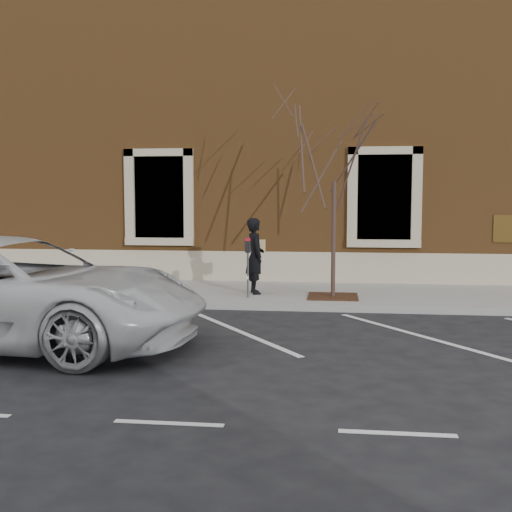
# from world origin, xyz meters

# --- Properties ---
(ground) EXTENTS (120.00, 120.00, 0.00)m
(ground) POSITION_xyz_m (0.00, 0.00, 0.00)
(ground) COLOR #28282B
(ground) RESTS_ON ground
(sidewalk_near) EXTENTS (40.00, 3.50, 0.15)m
(sidewalk_near) POSITION_xyz_m (0.00, 1.75, 0.07)
(sidewalk_near) COLOR #A9A59F
(sidewalk_near) RESTS_ON ground
(curb_near) EXTENTS (40.00, 0.12, 0.15)m
(curb_near) POSITION_xyz_m (0.00, -0.05, 0.07)
(curb_near) COLOR #9E9E99
(curb_near) RESTS_ON ground
(parking_stripes) EXTENTS (28.00, 4.40, 0.01)m
(parking_stripes) POSITION_xyz_m (0.00, -2.20, 0.00)
(parking_stripes) COLOR silver
(parking_stripes) RESTS_ON ground
(building_civic) EXTENTS (40.00, 8.62, 8.00)m
(building_civic) POSITION_xyz_m (0.00, 7.74, 4.00)
(building_civic) COLOR brown
(building_civic) RESTS_ON ground
(man) EXTENTS (0.61, 0.75, 1.77)m
(man) POSITION_xyz_m (-0.11, 1.30, 1.04)
(man) COLOR black
(man) RESTS_ON sidewalk_near
(parking_meter) EXTENTS (0.12, 0.09, 1.34)m
(parking_meter) POSITION_xyz_m (-0.20, 0.68, 1.08)
(parking_meter) COLOR #595B60
(parking_meter) RESTS_ON sidewalk_near
(tree_grate) EXTENTS (1.12, 1.12, 0.03)m
(tree_grate) POSITION_xyz_m (1.71, 0.98, 0.16)
(tree_grate) COLOR #482417
(tree_grate) RESTS_ON sidewalk_near
(sapling) EXTENTS (2.85, 2.85, 4.75)m
(sapling) POSITION_xyz_m (1.71, 0.98, 3.47)
(sapling) COLOR #443029
(sapling) RESTS_ON sidewalk_near
(white_truck) EXTENTS (6.59, 3.46, 1.77)m
(white_truck) POSITION_xyz_m (-3.48, -3.75, 0.89)
(white_truck) COLOR silver
(white_truck) RESTS_ON ground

